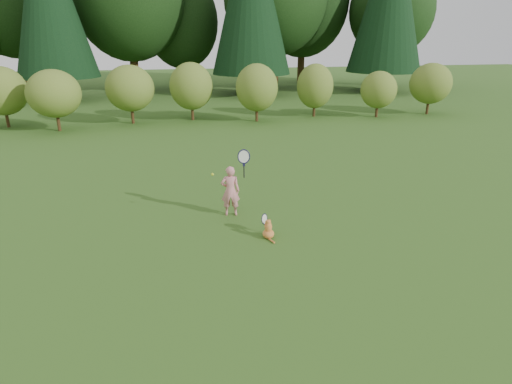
{
  "coord_description": "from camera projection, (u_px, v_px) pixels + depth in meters",
  "views": [
    {
      "loc": [
        -1.69,
        -7.99,
        3.98
      ],
      "look_at": [
        0.2,
        0.8,
        0.7
      ],
      "focal_mm": 30.0,
      "sensor_mm": 36.0,
      "label": 1
    }
  ],
  "objects": [
    {
      "name": "child",
      "position": [
        231.0,
        190.0,
        9.92
      ],
      "size": [
        0.68,
        0.39,
        1.8
      ],
      "rotation": [
        0.0,
        0.0,
        3.0
      ],
      "color": "pink",
      "rests_on": "ground"
    },
    {
      "name": "shrub_row",
      "position": [
        199.0,
        93.0,
        20.5
      ],
      "size": [
        28.0,
        3.0,
        2.8
      ],
      "primitive_type": null,
      "color": "olive",
      "rests_on": "ground"
    },
    {
      "name": "ground",
      "position": [
        255.0,
        236.0,
        9.04
      ],
      "size": [
        100.0,
        100.0,
        0.0
      ],
      "primitive_type": "plane",
      "color": "#234D15",
      "rests_on": "ground"
    },
    {
      "name": "tennis_ball",
      "position": [
        212.0,
        174.0,
        9.52
      ],
      "size": [
        0.06,
        0.06,
        0.06
      ],
      "color": "gold",
      "rests_on": "ground"
    },
    {
      "name": "cat",
      "position": [
        268.0,
        228.0,
        8.93
      ],
      "size": [
        0.33,
        0.58,
        0.57
      ],
      "rotation": [
        0.0,
        0.0,
        -0.14
      ],
      "color": "orange",
      "rests_on": "ground"
    }
  ]
}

